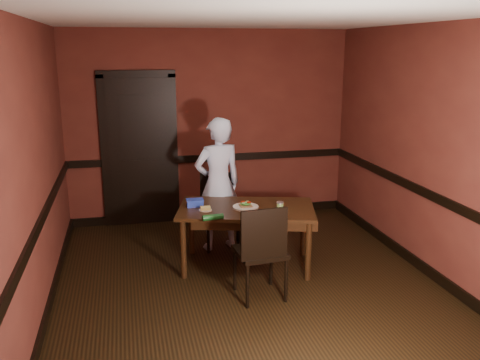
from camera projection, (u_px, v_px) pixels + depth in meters
name	position (u px, v px, depth m)	size (l,w,h in m)	color
floor	(247.00, 283.00, 5.43)	(4.00, 4.50, 0.01)	black
ceiling	(248.00, 19.00, 4.75)	(4.00, 4.50, 0.01)	silver
wall_back	(210.00, 127.00, 7.22)	(4.00, 0.02, 2.70)	#58231A
wall_front	(339.00, 239.00, 2.97)	(4.00, 0.02, 2.70)	#58231A
wall_left	(37.00, 170.00, 4.66)	(0.02, 4.50, 2.70)	#58231A
wall_right	(426.00, 151.00, 5.53)	(0.02, 4.50, 2.70)	#58231A
dado_back	(211.00, 158.00, 7.32)	(4.00, 0.03, 0.10)	black
dado_left	(43.00, 216.00, 4.78)	(0.03, 4.50, 0.10)	black
dado_right	(421.00, 191.00, 5.64)	(0.03, 4.50, 0.10)	black
baseboard_back	(212.00, 213.00, 7.53)	(4.00, 0.03, 0.12)	black
baseboard_left	(51.00, 297.00, 4.99)	(0.03, 4.50, 0.12)	black
baseboard_right	(414.00, 261.00, 5.85)	(0.03, 4.50, 0.12)	black
door	(140.00, 148.00, 7.03)	(1.05, 0.07, 2.20)	black
dining_table	(246.00, 237.00, 5.77)	(1.50, 0.85, 0.71)	black
chair_far	(223.00, 212.00, 6.30)	(0.43, 0.43, 0.93)	black
chair_near	(260.00, 250.00, 5.03)	(0.46, 0.46, 0.99)	black
person	(218.00, 184.00, 6.20)	(0.60, 0.39, 1.65)	silver
sandwich_plate	(246.00, 206.00, 5.66)	(0.29, 0.29, 0.07)	white
sauce_jar	(280.00, 206.00, 5.58)	(0.08, 0.08, 0.10)	#6B9046
cheese_saucer	(206.00, 209.00, 5.57)	(0.14, 0.14, 0.04)	white
food_tub	(195.00, 203.00, 5.72)	(0.20, 0.14, 0.08)	#2842BA
wrapped_veg	(213.00, 217.00, 5.26)	(0.06, 0.06, 0.22)	#124919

